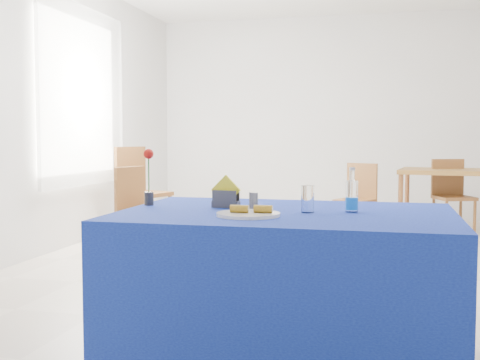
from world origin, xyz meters
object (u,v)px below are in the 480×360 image
at_px(water_bottle, 352,197).
at_px(chair_bg_left, 358,194).
at_px(chair_bg_right, 451,191).
at_px(plate, 248,214).
at_px(oak_table, 458,176).
at_px(blue_table, 286,288).
at_px(chair_win_b, 138,186).
at_px(chair_win_a, 137,205).

distance_m(water_bottle, chair_bg_left, 4.01).
bearing_deg(chair_bg_right, plate, -126.38).
relative_size(plate, chair_bg_left, 0.35).
bearing_deg(oak_table, chair_bg_right, 174.41).
bearing_deg(oak_table, chair_bg_left, -160.64).
distance_m(blue_table, water_bottle, 0.55).
height_order(plate, chair_win_b, chair_win_b).
distance_m(chair_win_a, chair_win_b, 0.95).
distance_m(plate, chair_bg_left, 4.28).
height_order(chair_bg_left, chair_win_b, chair_win_b).
bearing_deg(chair_win_a, chair_win_b, 43.15).
bearing_deg(chair_bg_right, blue_table, -125.43).
distance_m(plate, oak_table, 4.86).
xyz_separation_m(blue_table, chair_win_a, (-1.81, 2.38, 0.11)).
xyz_separation_m(blue_table, oak_table, (1.28, 4.43, 0.30)).
bearing_deg(chair_bg_left, plate, -69.26).
bearing_deg(chair_bg_right, chair_bg_left, -179.30).
relative_size(plate, water_bottle, 1.36).
xyz_separation_m(plate, chair_win_a, (-1.67, 2.60, -0.28)).
height_order(plate, blue_table, plate).
relative_size(chair_bg_left, chair_bg_right, 0.95).
bearing_deg(chair_win_b, chair_bg_right, -51.25).
xyz_separation_m(chair_bg_left, chair_win_a, (-1.98, -1.66, 0.01)).
xyz_separation_m(water_bottle, oak_table, (0.97, 4.38, -0.15)).
relative_size(water_bottle, chair_bg_right, 0.25).
bearing_deg(oak_table, plate, -107.00).
bearing_deg(blue_table, chair_win_b, 123.74).
bearing_deg(water_bottle, chair_win_a, 132.32).
distance_m(blue_table, oak_table, 4.62).
distance_m(water_bottle, oak_table, 4.49).
xyz_separation_m(water_bottle, chair_win_a, (-2.12, 2.33, -0.34)).
xyz_separation_m(plate, chair_win_b, (-2.03, 3.47, -0.18)).
height_order(plate, chair_win_a, chair_win_a).
bearing_deg(plate, chair_bg_right, 73.83).
height_order(plate, chair_bg_left, chair_bg_left).
distance_m(blue_table, chair_win_b, 3.92).
xyz_separation_m(oak_table, chair_win_b, (-3.45, -1.18, -0.09)).
xyz_separation_m(chair_bg_right, chair_win_a, (-3.02, -2.06, -0.02)).
bearing_deg(chair_bg_right, oak_table, -25.80).
height_order(chair_bg_left, chair_bg_right, chair_bg_right).
relative_size(oak_table, chair_bg_left, 1.67).
distance_m(blue_table, chair_bg_left, 4.05).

